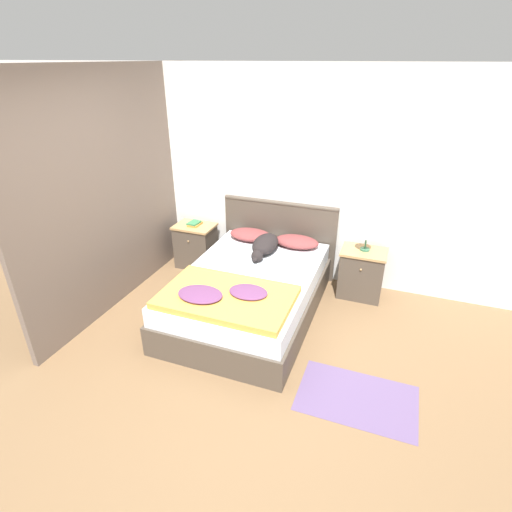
{
  "coord_description": "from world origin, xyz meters",
  "views": [
    {
      "loc": [
        1.27,
        -2.47,
        2.59
      ],
      "look_at": [
        -0.11,
        1.21,
        0.62
      ],
      "focal_mm": 28.0,
      "sensor_mm": 36.0,
      "label": 1
    }
  ],
  "objects_px": {
    "nightstand_left": "(196,246)",
    "nightstand_right": "(361,273)",
    "pillow_left": "(250,235)",
    "dog": "(265,245)",
    "table_lamp": "(367,232)",
    "bed": "(249,293)",
    "pillow_right": "(297,242)",
    "book_stack": "(195,224)"
  },
  "relations": [
    {
      "from": "bed",
      "to": "nightstand_left",
      "type": "xyz_separation_m",
      "value": [
        -1.1,
        0.82,
        0.04
      ]
    },
    {
      "from": "pillow_left",
      "to": "book_stack",
      "type": "bearing_deg",
      "value": 178.41
    },
    {
      "from": "book_stack",
      "to": "pillow_left",
      "type": "bearing_deg",
      "value": -1.59
    },
    {
      "from": "bed",
      "to": "nightstand_right",
      "type": "relative_size",
      "value": 3.46
    },
    {
      "from": "nightstand_right",
      "to": "bed",
      "type": "bearing_deg",
      "value": -143.25
    },
    {
      "from": "nightstand_right",
      "to": "table_lamp",
      "type": "height_order",
      "value": "table_lamp"
    },
    {
      "from": "pillow_left",
      "to": "dog",
      "type": "relative_size",
      "value": 0.77
    },
    {
      "from": "bed",
      "to": "dog",
      "type": "bearing_deg",
      "value": 91.0
    },
    {
      "from": "nightstand_left",
      "to": "pillow_left",
      "type": "bearing_deg",
      "value": -0.86
    },
    {
      "from": "bed",
      "to": "pillow_right",
      "type": "bearing_deg",
      "value": 69.64
    },
    {
      "from": "bed",
      "to": "pillow_right",
      "type": "distance_m",
      "value": 0.93
    },
    {
      "from": "pillow_left",
      "to": "dog",
      "type": "distance_m",
      "value": 0.41
    },
    {
      "from": "nightstand_right",
      "to": "book_stack",
      "type": "bearing_deg",
      "value": 179.73
    },
    {
      "from": "table_lamp",
      "to": "nightstand_right",
      "type": "bearing_deg",
      "value": -90.0
    },
    {
      "from": "bed",
      "to": "pillow_right",
      "type": "xyz_separation_m",
      "value": [
        0.3,
        0.81,
        0.33
      ]
    },
    {
      "from": "pillow_left",
      "to": "pillow_right",
      "type": "height_order",
      "value": "same"
    },
    {
      "from": "nightstand_right",
      "to": "dog",
      "type": "xyz_separation_m",
      "value": [
        -1.11,
        -0.3,
        0.32
      ]
    },
    {
      "from": "pillow_right",
      "to": "nightstand_right",
      "type": "bearing_deg",
      "value": 0.86
    },
    {
      "from": "bed",
      "to": "nightstand_left",
      "type": "height_order",
      "value": "nightstand_left"
    },
    {
      "from": "pillow_left",
      "to": "nightstand_right",
      "type": "bearing_deg",
      "value": 0.49
    },
    {
      "from": "nightstand_right",
      "to": "book_stack",
      "type": "height_order",
      "value": "book_stack"
    },
    {
      "from": "bed",
      "to": "book_stack",
      "type": "bearing_deg",
      "value": 142.94
    },
    {
      "from": "nightstand_left",
      "to": "book_stack",
      "type": "height_order",
      "value": "book_stack"
    },
    {
      "from": "dog",
      "to": "nightstand_right",
      "type": "bearing_deg",
      "value": 14.93
    },
    {
      "from": "pillow_left",
      "to": "dog",
      "type": "height_order",
      "value": "dog"
    },
    {
      "from": "nightstand_left",
      "to": "dog",
      "type": "relative_size",
      "value": 0.86
    },
    {
      "from": "pillow_right",
      "to": "dog",
      "type": "bearing_deg",
      "value": -137.49
    },
    {
      "from": "pillow_left",
      "to": "table_lamp",
      "type": "relative_size",
      "value": 1.78
    },
    {
      "from": "pillow_right",
      "to": "dog",
      "type": "distance_m",
      "value": 0.42
    },
    {
      "from": "pillow_left",
      "to": "book_stack",
      "type": "height_order",
      "value": "pillow_left"
    },
    {
      "from": "dog",
      "to": "table_lamp",
      "type": "distance_m",
      "value": 1.17
    },
    {
      "from": "nightstand_left",
      "to": "dog",
      "type": "bearing_deg",
      "value": -15.17
    },
    {
      "from": "nightstand_left",
      "to": "pillow_left",
      "type": "xyz_separation_m",
      "value": [
        0.8,
        -0.01,
        0.29
      ]
    },
    {
      "from": "nightstand_left",
      "to": "nightstand_right",
      "type": "height_order",
      "value": "same"
    },
    {
      "from": "dog",
      "to": "pillow_right",
      "type": "bearing_deg",
      "value": 42.51
    },
    {
      "from": "dog",
      "to": "book_stack",
      "type": "distance_m",
      "value": 1.14
    },
    {
      "from": "pillow_right",
      "to": "table_lamp",
      "type": "relative_size",
      "value": 1.78
    },
    {
      "from": "pillow_left",
      "to": "nightstand_left",
      "type": "bearing_deg",
      "value": 179.14
    },
    {
      "from": "nightstand_right",
      "to": "book_stack",
      "type": "xyz_separation_m",
      "value": [
        -2.21,
        0.01,
        0.32
      ]
    },
    {
      "from": "bed",
      "to": "book_stack",
      "type": "distance_m",
      "value": 1.43
    },
    {
      "from": "nightstand_left",
      "to": "pillow_left",
      "type": "relative_size",
      "value": 1.11
    },
    {
      "from": "pillow_left",
      "to": "book_stack",
      "type": "relative_size",
      "value": 2.7
    }
  ]
}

